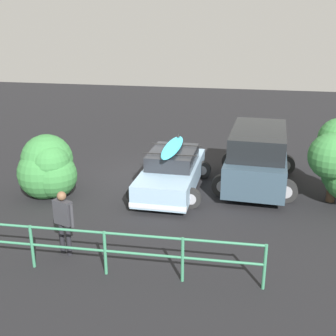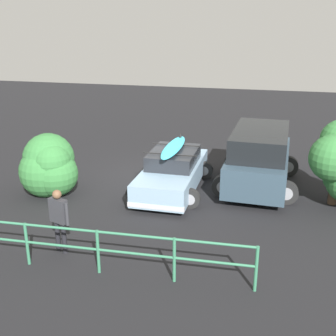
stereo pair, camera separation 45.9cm
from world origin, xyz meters
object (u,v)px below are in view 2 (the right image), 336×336
Objects in this scene: sedan_car at (173,171)px; person_bystander at (59,215)px; bush_near_left at (50,167)px; suv_car at (259,158)px.

person_bystander reaches higher than sedan_car.
bush_near_left is at bearing -58.06° from person_bystander.
sedan_car is at bearing -160.42° from bush_near_left.
person_bystander is (1.65, 4.49, 0.33)m from sedan_car.
suv_car is at bearing -160.01° from bush_near_left.
sedan_car is 4.80m from person_bystander.
bush_near_left reaches higher than person_bystander.
sedan_car is at bearing -110.17° from person_bystander.
sedan_car is at bearing 20.54° from suv_car.
sedan_car is 0.93× the size of suv_car.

